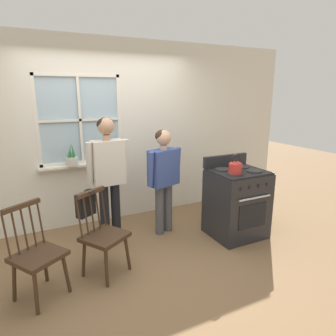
{
  "coord_description": "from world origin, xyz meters",
  "views": [
    {
      "loc": [
        -1.19,
        -2.98,
        1.93
      ],
      "look_at": [
        0.46,
        0.33,
        1.0
      ],
      "focal_mm": 32.0,
      "sensor_mm": 36.0,
      "label": 1
    }
  ],
  "objects_px": {
    "handbag": "(86,204)",
    "person_elderly_left": "(108,168)",
    "chair_by_window": "(103,236)",
    "person_teen_center": "(164,172)",
    "potted_plant": "(72,159)",
    "stove": "(236,202)",
    "kettle": "(235,167)",
    "chair_near_wall": "(37,256)"
  },
  "relations": [
    {
      "from": "kettle",
      "to": "stove",
      "type": "bearing_deg",
      "value": 39.59
    },
    {
      "from": "potted_plant",
      "to": "chair_near_wall",
      "type": "bearing_deg",
      "value": -112.5
    },
    {
      "from": "potted_plant",
      "to": "handbag",
      "type": "relative_size",
      "value": 1.06
    },
    {
      "from": "person_teen_center",
      "to": "handbag",
      "type": "distance_m",
      "value": 1.22
    },
    {
      "from": "chair_by_window",
      "to": "potted_plant",
      "type": "bearing_deg",
      "value": 60.15
    },
    {
      "from": "chair_near_wall",
      "to": "handbag",
      "type": "relative_size",
      "value": 3.03
    },
    {
      "from": "person_teen_center",
      "to": "potted_plant",
      "type": "distance_m",
      "value": 1.31
    },
    {
      "from": "chair_by_window",
      "to": "handbag",
      "type": "bearing_deg",
      "value": 90.0
    },
    {
      "from": "chair_by_window",
      "to": "potted_plant",
      "type": "relative_size",
      "value": 2.87
    },
    {
      "from": "person_teen_center",
      "to": "kettle",
      "type": "height_order",
      "value": "person_teen_center"
    },
    {
      "from": "potted_plant",
      "to": "handbag",
      "type": "height_order",
      "value": "potted_plant"
    },
    {
      "from": "potted_plant",
      "to": "handbag",
      "type": "bearing_deg",
      "value": -93.15
    },
    {
      "from": "chair_by_window",
      "to": "handbag",
      "type": "xyz_separation_m",
      "value": [
        -0.13,
        0.2,
        0.32
      ]
    },
    {
      "from": "chair_by_window",
      "to": "person_teen_center",
      "type": "xyz_separation_m",
      "value": [
        1.01,
        0.61,
        0.45
      ]
    },
    {
      "from": "chair_near_wall",
      "to": "kettle",
      "type": "bearing_deg",
      "value": -30.85
    },
    {
      "from": "chair_by_window",
      "to": "kettle",
      "type": "height_order",
      "value": "kettle"
    },
    {
      "from": "person_elderly_left",
      "to": "handbag",
      "type": "xyz_separation_m",
      "value": [
        -0.39,
        -0.48,
        -0.24
      ]
    },
    {
      "from": "kettle",
      "to": "chair_near_wall",
      "type": "bearing_deg",
      "value": -178.23
    },
    {
      "from": "chair_near_wall",
      "to": "person_elderly_left",
      "type": "bearing_deg",
      "value": 7.47
    },
    {
      "from": "stove",
      "to": "potted_plant",
      "type": "height_order",
      "value": "potted_plant"
    },
    {
      "from": "chair_near_wall",
      "to": "potted_plant",
      "type": "relative_size",
      "value": 2.87
    },
    {
      "from": "person_elderly_left",
      "to": "potted_plant",
      "type": "height_order",
      "value": "person_elderly_left"
    },
    {
      "from": "chair_by_window",
      "to": "chair_near_wall",
      "type": "height_order",
      "value": "same"
    },
    {
      "from": "stove",
      "to": "potted_plant",
      "type": "distance_m",
      "value": 2.37
    },
    {
      "from": "chair_by_window",
      "to": "potted_plant",
      "type": "distance_m",
      "value": 1.47
    },
    {
      "from": "person_teen_center",
      "to": "stove",
      "type": "relative_size",
      "value": 1.35
    },
    {
      "from": "handbag",
      "to": "person_elderly_left",
      "type": "bearing_deg",
      "value": 50.65
    },
    {
      "from": "stove",
      "to": "kettle",
      "type": "xyz_separation_m",
      "value": [
        -0.16,
        -0.13,
        0.55
      ]
    },
    {
      "from": "chair_near_wall",
      "to": "kettle",
      "type": "xyz_separation_m",
      "value": [
        2.38,
        0.07,
        0.59
      ]
    },
    {
      "from": "person_teen_center",
      "to": "handbag",
      "type": "bearing_deg",
      "value": -177.61
    },
    {
      "from": "chair_near_wall",
      "to": "kettle",
      "type": "relative_size",
      "value": 3.76
    },
    {
      "from": "chair_by_window",
      "to": "kettle",
      "type": "distance_m",
      "value": 1.81
    },
    {
      "from": "chair_by_window",
      "to": "stove",
      "type": "xyz_separation_m",
      "value": [
        1.87,
        0.1,
        0.04
      ]
    },
    {
      "from": "chair_by_window",
      "to": "potted_plant",
      "type": "height_order",
      "value": "potted_plant"
    },
    {
      "from": "person_elderly_left",
      "to": "potted_plant",
      "type": "bearing_deg",
      "value": 111.62
    },
    {
      "from": "chair_by_window",
      "to": "stove",
      "type": "bearing_deg",
      "value": -29.54
    },
    {
      "from": "person_teen_center",
      "to": "potted_plant",
      "type": "bearing_deg",
      "value": 128.08
    },
    {
      "from": "person_teen_center",
      "to": "kettle",
      "type": "bearing_deg",
      "value": -60.15
    },
    {
      "from": "person_elderly_left",
      "to": "handbag",
      "type": "height_order",
      "value": "person_elderly_left"
    },
    {
      "from": "chair_by_window",
      "to": "stove",
      "type": "height_order",
      "value": "stove"
    },
    {
      "from": "person_teen_center",
      "to": "potted_plant",
      "type": "height_order",
      "value": "person_teen_center"
    },
    {
      "from": "chair_by_window",
      "to": "person_teen_center",
      "type": "relative_size",
      "value": 0.64
    }
  ]
}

